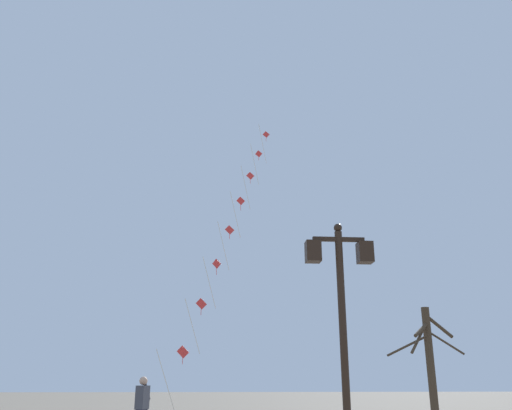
# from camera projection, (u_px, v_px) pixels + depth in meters

# --- Properties ---
(twin_lantern_lamp_post) EXTENTS (1.28, 0.28, 4.46)m
(twin_lantern_lamp_post) POSITION_uv_depth(u_px,v_px,m) (341.00, 294.00, 9.89)
(twin_lantern_lamp_post) COLOR black
(twin_lantern_lamp_post) RESTS_ON ground_plane
(kite_train) EXTENTS (4.56, 10.44, 14.88)m
(kite_train) POSITION_uv_depth(u_px,v_px,m) (230.00, 230.00, 22.73)
(kite_train) COLOR brown
(kite_train) RESTS_ON ground_plane
(kite_flyer) EXTENTS (0.37, 0.62, 1.71)m
(kite_flyer) POSITION_uv_depth(u_px,v_px,m) (142.00, 408.00, 14.20)
(kite_flyer) COLOR #1E1E2D
(kite_flyer) RESTS_ON ground_plane
(bare_tree) EXTENTS (2.44, 1.29, 3.86)m
(bare_tree) POSITION_uv_depth(u_px,v_px,m) (430.00, 363.00, 16.69)
(bare_tree) COLOR #423323
(bare_tree) RESTS_ON ground_plane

